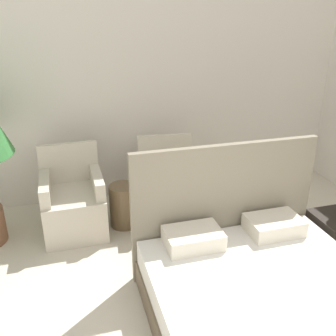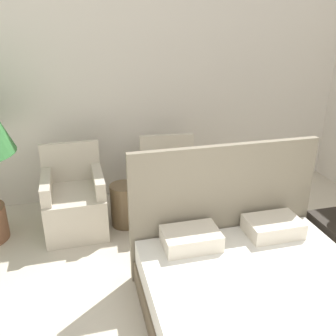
% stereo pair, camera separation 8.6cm
% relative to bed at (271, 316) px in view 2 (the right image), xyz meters
% --- Properties ---
extents(wall_back, '(10.00, 0.06, 2.90)m').
position_rel_bed_xyz_m(wall_back, '(-0.27, 2.72, 1.20)').
color(wall_back, silver).
rests_on(wall_back, ground_plane).
extents(bed, '(1.69, 2.07, 1.21)m').
position_rel_bed_xyz_m(bed, '(0.00, 0.00, 0.00)').
color(bed, brown).
rests_on(bed, ground_plane).
extents(armchair_near_window_left, '(0.64, 0.70, 0.91)m').
position_rel_bed_xyz_m(armchair_near_window_left, '(-1.29, 1.94, 0.04)').
color(armchair_near_window_left, beige).
rests_on(armchair_near_window_left, ground_plane).
extents(armchair_near_window_right, '(0.70, 0.75, 0.91)m').
position_rel_bed_xyz_m(armchair_near_window_right, '(-0.22, 1.94, 0.04)').
color(armchair_near_window_right, beige).
rests_on(armchair_near_window_right, ground_plane).
extents(side_table, '(0.32, 0.32, 0.48)m').
position_rel_bed_xyz_m(side_table, '(-0.76, 1.91, -0.01)').
color(side_table, brown).
rests_on(side_table, ground_plane).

